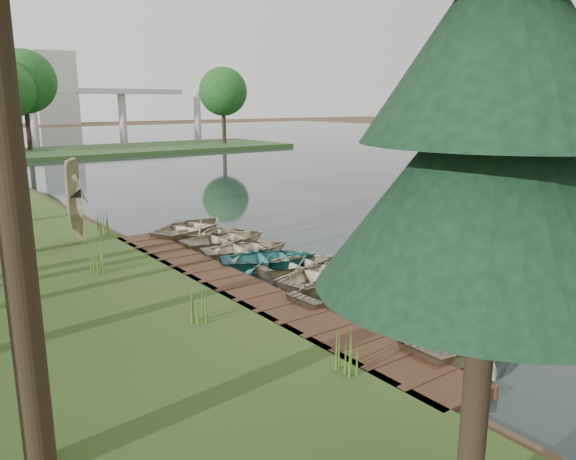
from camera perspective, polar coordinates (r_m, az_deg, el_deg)
ground at (r=17.53m, az=-0.47°, el=-5.64°), size 300.00×300.00×0.00m
water at (r=52.27m, az=13.36°, el=6.46°), size 130.00×200.00×0.05m
boardwalk at (r=16.64m, az=-4.95°, el=-6.17°), size 1.60×16.00×0.30m
peninsula at (r=66.09m, az=-21.06°, el=7.40°), size 50.00×14.00×0.45m
far_trees at (r=65.06m, az=-24.39°, el=12.53°), size 45.60×5.60×8.80m
building_a at (r=158.54m, az=-22.71°, el=13.17°), size 10.00×8.00×18.00m
rowboat_0 at (r=13.82m, az=18.44°, el=-9.52°), size 3.95×2.84×0.81m
rowboat_1 at (r=14.40m, az=14.51°, el=-8.72°), size 3.31×2.54×0.64m
rowboat_2 at (r=15.38m, az=11.38°, el=-7.12°), size 3.78×3.31×0.65m
rowboat_3 at (r=16.24m, az=6.05°, el=-5.60°), size 3.99×3.02×0.78m
rowboat_4 at (r=17.46m, az=4.24°, el=-4.25°), size 4.19×3.38×0.77m
rowboat_5 at (r=18.79m, az=0.97°, el=-3.21°), size 3.19×2.43×0.62m
rowboat_6 at (r=19.22m, az=-1.90°, el=-2.72°), size 4.03×3.48×0.70m
rowboat_7 at (r=20.59m, az=-4.22°, el=-1.71°), size 3.66×2.90×0.68m
rowboat_8 at (r=22.02m, az=-6.36°, el=-0.72°), size 3.61×2.62×0.74m
rowboat_9 at (r=23.30m, az=-8.14°, el=-0.13°), size 3.72×3.22×0.65m
rowboat_10 at (r=24.07m, az=-9.77°, el=0.44°), size 4.74×4.18×0.81m
stored_rowboat at (r=23.13m, az=-20.39°, el=-0.25°), size 3.52×2.75×0.67m
pine_tree at (r=6.36m, az=20.76°, el=12.16°), size 3.80×3.80×8.34m
reeds_0 at (r=11.50m, az=6.52°, el=-12.10°), size 0.60×0.60×0.86m
reeds_1 at (r=14.01m, az=-9.13°, el=-7.43°), size 0.60×0.60×0.89m
reeds_2 at (r=18.65m, az=-18.71°, el=-2.41°), size 0.60×0.60×1.14m
reeds_3 at (r=23.89m, az=-18.31°, el=0.62°), size 0.60×0.60×0.92m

